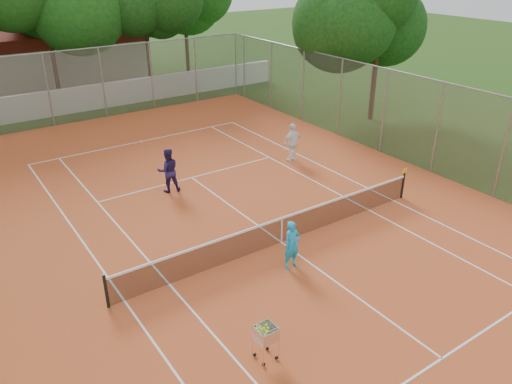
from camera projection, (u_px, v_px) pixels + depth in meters
ground at (281, 243)px, 16.71m from camera, size 120.00×120.00×0.00m
court_pad at (281, 243)px, 16.71m from camera, size 18.00×34.00×0.02m
court_lines at (281, 242)px, 16.70m from camera, size 10.98×23.78×0.01m
tennis_net at (282, 230)px, 16.49m from camera, size 11.88×0.10×0.98m
perimeter_fence at (283, 189)px, 15.84m from camera, size 18.00×34.00×4.00m
boundary_wall at (94, 97)px, 30.48m from camera, size 26.00×0.30×1.50m
clubhouse at (20, 51)px, 36.25m from camera, size 16.40×9.00×4.40m
tropical_trees at (69, 19)px, 30.85m from camera, size 29.00×19.00×10.00m
player_near at (292, 245)px, 15.09m from camera, size 0.59×0.40×1.57m
player_far_left at (168, 170)px, 19.88m from camera, size 1.01×0.87×1.82m
player_far_right at (293, 143)px, 22.78m from camera, size 1.07×0.47×1.80m
ball_hopper at (266, 342)px, 11.75m from camera, size 0.65×0.65×1.02m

